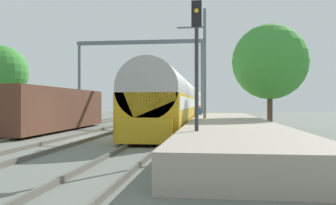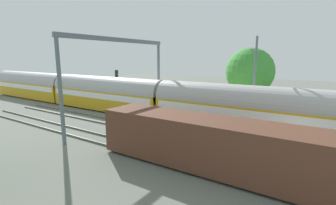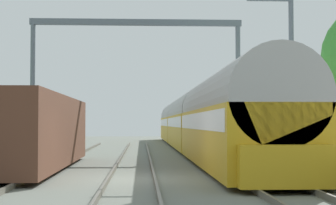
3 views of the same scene
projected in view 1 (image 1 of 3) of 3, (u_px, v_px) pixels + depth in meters
ground at (88, 137)px, 19.70m from camera, size 120.00×120.00×0.00m
track_far_west at (21, 135)px, 20.17m from camera, size 1.52×60.00×0.16m
track_west at (88, 136)px, 19.70m from camera, size 1.52×60.00×0.16m
track_east at (159, 136)px, 19.23m from camera, size 1.52×60.00×0.16m
platform at (228, 128)px, 20.76m from camera, size 4.40×28.00×0.90m
passenger_train at (185, 102)px, 39.50m from camera, size 2.93×49.20×3.82m
freight_car at (52, 109)px, 24.12m from camera, size 2.80×13.00×2.70m
person_crossing at (199, 113)px, 29.57m from camera, size 0.44×0.46×1.73m
railway_signal_near at (197, 58)px, 12.53m from camera, size 0.36×0.30×5.49m
railway_signal_far at (203, 93)px, 39.34m from camera, size 0.36×0.30×4.66m
catenary_gantry at (139, 64)px, 33.80m from camera, size 12.29×0.28×7.86m
catenary_pole_east_mid at (204, 68)px, 22.97m from camera, size 1.90×0.20×8.00m
tree_west_background at (0, 72)px, 34.48m from camera, size 5.28×5.28×7.50m
tree_east_background at (270, 62)px, 24.00m from camera, size 5.07×5.07×7.21m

